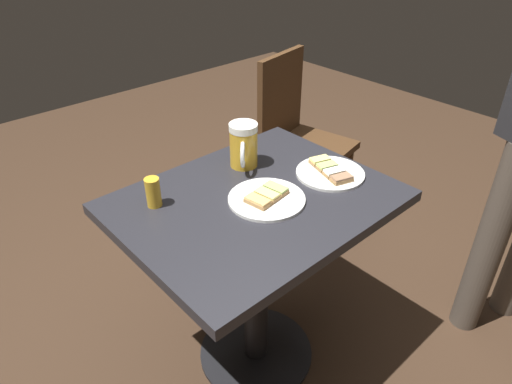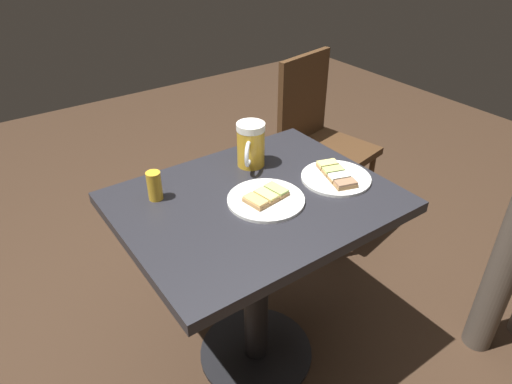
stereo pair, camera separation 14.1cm
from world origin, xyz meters
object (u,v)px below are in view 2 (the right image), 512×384
plate_far (336,177)px  beer_glass_small (154,186)px  cafe_chair (318,137)px  plate_near (266,199)px  beer_mug (251,145)px

plate_far → beer_glass_small: bearing=156.0°
cafe_chair → plate_near: bearing=25.4°
beer_mug → cafe_chair: (0.62, 0.32, -0.27)m
beer_glass_small → plate_near: bearing=-37.8°
beer_glass_small → beer_mug: bearing=0.6°
plate_near → beer_mug: bearing=66.8°
plate_near → cafe_chair: size_ratio=0.26×
plate_near → plate_far: same height
beer_mug → beer_glass_small: beer_mug is taller
plate_far → plate_near: bearing=173.7°
plate_near → beer_mug: (0.09, 0.21, 0.07)m
beer_glass_small → cafe_chair: (0.98, 0.33, -0.24)m
beer_mug → cafe_chair: bearing=27.5°
beer_mug → beer_glass_small: 0.36m
plate_near → beer_mug: size_ratio=1.54×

